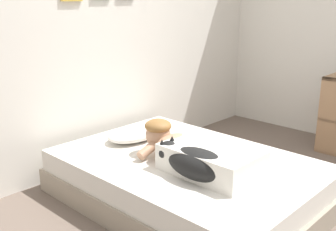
{
  "coord_description": "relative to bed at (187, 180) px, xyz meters",
  "views": [
    {
      "loc": [
        -2.19,
        -1.17,
        1.48
      ],
      "look_at": [
        0.03,
        0.93,
        0.59
      ],
      "focal_mm": 43.7,
      "sensor_mm": 36.0,
      "label": 1
    }
  ],
  "objects": [
    {
      "name": "cell_phone",
      "position": [
        -0.1,
        -0.39,
        0.18
      ],
      "size": [
        0.07,
        0.14,
        0.01
      ],
      "primitive_type": "cube",
      "color": "black",
      "rests_on": "bed"
    },
    {
      "name": "person_lying",
      "position": [
        -0.07,
        -0.14,
        0.28
      ],
      "size": [
        0.43,
        0.92,
        0.27
      ],
      "color": "silver",
      "rests_on": "bed"
    },
    {
      "name": "dog",
      "position": [
        -0.21,
        -0.24,
        0.28
      ],
      "size": [
        0.26,
        0.57,
        0.21
      ],
      "color": "black",
      "rests_on": "bed"
    },
    {
      "name": "ground_plane",
      "position": [
        0.07,
        -0.64,
        -0.17
      ],
      "size": [
        12.4,
        12.4,
        0.0
      ],
      "primitive_type": "plane",
      "color": "#66564C"
    },
    {
      "name": "coffee_cup",
      "position": [
        0.14,
        0.4,
        0.21
      ],
      "size": [
        0.12,
        0.09,
        0.07
      ],
      "color": "#D84C47",
      "rests_on": "bed"
    },
    {
      "name": "bed",
      "position": [
        0.0,
        0.0,
        0.0
      ],
      "size": [
        1.33,
        1.92,
        0.34
      ],
      "color": "gray",
      "rests_on": "ground"
    },
    {
      "name": "pillow",
      "position": [
        0.03,
        0.59,
        0.23
      ],
      "size": [
        0.52,
        0.32,
        0.11
      ],
      "primitive_type": "ellipsoid",
      "color": "white",
      "rests_on": "bed"
    },
    {
      "name": "back_wall",
      "position": [
        0.07,
        1.1,
        1.09
      ],
      "size": [
        4.2,
        0.12,
        2.5
      ],
      "color": "silver",
      "rests_on": "ground"
    }
  ]
}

